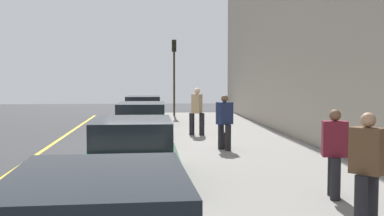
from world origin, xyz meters
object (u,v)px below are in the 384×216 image
object	(u,v)px
parked_car_silver	(142,124)
pedestrian_tan_coat	(197,110)
rolling_suitcase	(223,140)
parked_car_green	(133,154)
pedestrian_brown_coat	(367,166)
pedestrian_navy_coat	(225,121)
traffic_light_pole	(174,65)
parked_car_maroon	(143,112)
pedestrian_burgundy_coat	(334,151)

from	to	relation	value
parked_car_silver	pedestrian_tan_coat	world-z (taller)	pedestrian_tan_coat
pedestrian_tan_coat	rolling_suitcase	distance (m)	3.57
rolling_suitcase	parked_car_green	bearing A→B (deg)	150.91
pedestrian_tan_coat	pedestrian_brown_coat	bearing A→B (deg)	-173.23
pedestrian_navy_coat	traffic_light_pole	distance (m)	14.11
pedestrian_brown_coat	traffic_light_pole	world-z (taller)	traffic_light_pole
parked_car_green	pedestrian_navy_coat	distance (m)	5.08
parked_car_maroon	pedestrian_brown_coat	xyz separation A→B (m)	(-16.46, -3.55, 0.31)
pedestrian_navy_coat	parked_car_silver	bearing A→B (deg)	47.26
pedestrian_navy_coat	traffic_light_pole	bearing A→B (deg)	3.54
parked_car_silver	pedestrian_tan_coat	distance (m)	2.63
parked_car_green	pedestrian_burgundy_coat	world-z (taller)	pedestrian_burgundy_coat
parked_car_green	parked_car_maroon	xyz separation A→B (m)	(12.99, -0.01, -0.00)
pedestrian_brown_coat	pedestrian_navy_coat	world-z (taller)	pedestrian_brown_coat
parked_car_green	traffic_light_pole	size ratio (longest dim) A/B	1.02
pedestrian_tan_coat	pedestrian_brown_coat	size ratio (longest dim) A/B	1.07
parked_car_maroon	pedestrian_tan_coat	bearing A→B (deg)	-155.56
pedestrian_tan_coat	traffic_light_pole	world-z (taller)	traffic_light_pole
pedestrian_navy_coat	parked_car_green	bearing A→B (deg)	148.53
pedestrian_burgundy_coat	parked_car_silver	bearing A→B (deg)	23.64
pedestrian_brown_coat	traffic_light_pole	bearing A→B (deg)	4.67
pedestrian_tan_coat	parked_car_maroon	bearing A→B (deg)	24.44
pedestrian_brown_coat	parked_car_maroon	bearing A→B (deg)	12.17
parked_car_silver	pedestrian_brown_coat	bearing A→B (deg)	-161.06
rolling_suitcase	pedestrian_tan_coat	bearing A→B (deg)	7.99
pedestrian_tan_coat	traffic_light_pole	distance (m)	10.22
pedestrian_navy_coat	traffic_light_pole	size ratio (longest dim) A/B	0.38
parked_car_silver	rolling_suitcase	bearing A→B (deg)	-126.75
pedestrian_tan_coat	rolling_suitcase	bearing A→B (deg)	-172.01
pedestrian_burgundy_coat	traffic_light_pole	size ratio (longest dim) A/B	0.37
parked_car_green	parked_car_silver	world-z (taller)	same
pedestrian_burgundy_coat	rolling_suitcase	distance (m)	6.61
pedestrian_tan_coat	pedestrian_brown_coat	xyz separation A→B (m)	(-11.71, -1.39, -0.07)
parked_car_green	pedestrian_brown_coat	distance (m)	4.98
parked_car_silver	pedestrian_tan_coat	xyz separation A→B (m)	(1.53, -2.10, 0.37)
parked_car_green	pedestrian_tan_coat	size ratio (longest dim) A/B	2.48
pedestrian_burgundy_coat	rolling_suitcase	bearing A→B (deg)	9.61
parked_car_maroon	pedestrian_brown_coat	world-z (taller)	pedestrian_brown_coat
parked_car_green	pedestrian_tan_coat	xyz separation A→B (m)	(8.24, -2.17, 0.37)
rolling_suitcase	pedestrian_brown_coat	bearing A→B (deg)	-173.74
pedestrian_tan_coat	pedestrian_navy_coat	distance (m)	3.95
parked_car_silver	pedestrian_burgundy_coat	bearing A→B (deg)	-156.36
parked_car_green	pedestrian_tan_coat	distance (m)	8.53
parked_car_green	rolling_suitcase	size ratio (longest dim) A/B	5.26
parked_car_maroon	pedestrian_tan_coat	xyz separation A→B (m)	(-4.75, -2.16, 0.37)
parked_car_green	pedestrian_navy_coat	size ratio (longest dim) A/B	2.67
pedestrian_tan_coat	rolling_suitcase	world-z (taller)	pedestrian_tan_coat
parked_car_green	parked_car_silver	xyz separation A→B (m)	(6.71, -0.07, 0.00)
pedestrian_burgundy_coat	rolling_suitcase	xyz separation A→B (m)	(6.49, 1.10, -0.62)
parked_car_maroon	pedestrian_navy_coat	xyz separation A→B (m)	(-8.66, -2.63, 0.30)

